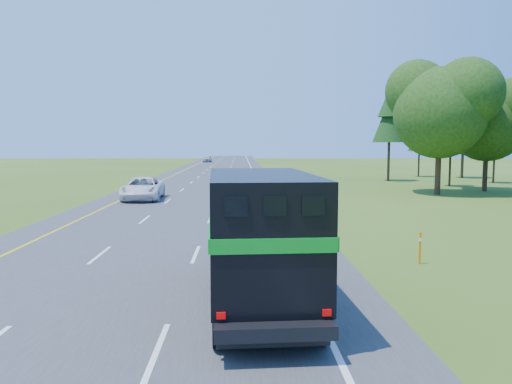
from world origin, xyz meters
TOP-DOWN VIEW (x-y plane):
  - road at (0.00, 50.00)m, footprint 15.00×260.00m
  - lane_markings at (0.00, 50.00)m, footprint 11.15×260.00m
  - horse_truck at (4.03, 13.95)m, footprint 2.86×8.03m
  - white_suv at (-3.89, 39.26)m, footprint 3.10×6.23m
  - far_car at (-4.14, 118.15)m, footprint 2.03×4.68m
  - delineator at (9.95, 18.34)m, footprint 0.09×0.05m

SIDE VIEW (x-z plane):
  - road at x=0.00m, z-range 0.00..0.04m
  - lane_markings at x=0.00m, z-range 0.04..0.05m
  - delineator at x=9.95m, z-range 0.04..1.19m
  - far_car at x=-4.14m, z-range 0.04..1.61m
  - white_suv at x=-3.89m, z-range 0.04..1.74m
  - horse_truck at x=4.03m, z-range 0.16..3.67m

